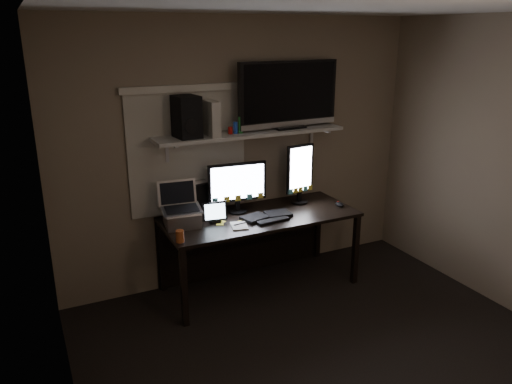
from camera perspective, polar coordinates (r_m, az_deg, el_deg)
floor at (r=3.90m, az=10.33°, el=-19.55°), size 3.60×3.60×0.00m
ceiling at (r=3.11m, az=13.04°, el=20.23°), size 3.60×3.60×0.00m
back_wall at (r=4.79m, az=-1.51°, el=4.59°), size 3.60×0.00×3.60m
left_wall at (r=2.68m, az=-21.19°, el=-7.59°), size 0.00×3.60×3.60m
window_blinds at (r=4.57m, az=-7.75°, el=4.43°), size 1.10×0.02×1.10m
desk at (r=4.78m, az=-0.19°, el=-4.19°), size 1.80×0.75×0.73m
wall_shelf at (r=4.59m, az=-0.62°, el=6.76°), size 1.80×0.35×0.03m
monitor_landscape at (r=4.61m, az=-2.14°, el=0.53°), size 0.56×0.11×0.49m
monitor_portrait at (r=4.88m, az=5.03°, el=2.09°), size 0.30×0.09×0.60m
keyboard at (r=4.56m, az=1.22°, el=-2.75°), size 0.49×0.22×0.03m
mouse at (r=4.91m, az=9.52°, el=-1.41°), size 0.07×0.11×0.04m
notepad at (r=4.36m, az=-1.93°, el=-3.88°), size 0.18×0.22×0.01m
tablet at (r=4.42m, az=-4.78°, el=-2.33°), size 0.23×0.12×0.19m
file_sorter at (r=4.66m, az=-6.64°, el=-0.60°), size 0.26×0.16×0.30m
laptop at (r=4.34m, az=-8.51°, el=-1.56°), size 0.37×0.31×0.38m
cup at (r=4.07m, az=-8.68°, el=-5.02°), size 0.08×0.08×0.10m
sticky_notes at (r=4.44m, az=-2.59°, el=-3.51°), size 0.29×0.22×0.00m
tv at (r=4.71m, az=3.74°, el=11.02°), size 1.04×0.25×0.62m
game_console at (r=4.38m, az=-5.15°, el=8.38°), size 0.08×0.26×0.30m
speaker at (r=4.32m, az=-7.94°, el=8.51°), size 0.22×0.26×0.36m
bottles at (r=4.47m, az=-2.37°, el=7.66°), size 0.25×0.12×0.15m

